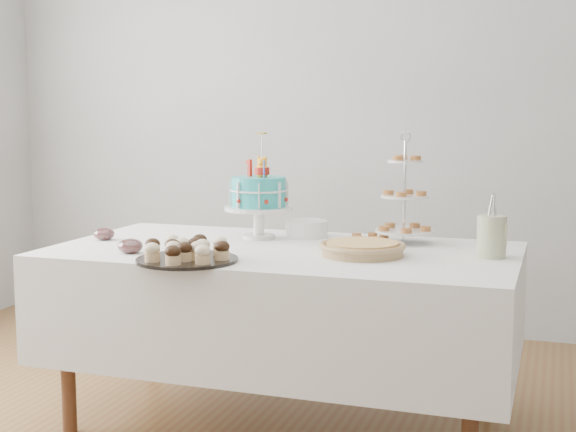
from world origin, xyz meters
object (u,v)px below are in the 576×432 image
(plate_stack, at_px, (307,229))
(pie, at_px, (362,248))
(jam_bowl_a, at_px, (130,246))
(jam_bowl_b, at_px, (104,234))
(cupcake_tray, at_px, (187,250))
(pastry_plate, at_px, (369,239))
(birthday_cake, at_px, (259,210))
(tiered_stand, at_px, (405,197))
(table, at_px, (283,302))
(utensil_pitcher, at_px, (492,235))

(plate_stack, bearing_deg, pie, -48.14)
(jam_bowl_a, relative_size, jam_bowl_b, 1.08)
(cupcake_tray, relative_size, pastry_plate, 1.75)
(birthday_cake, distance_m, tiered_stand, 0.65)
(table, bearing_deg, jam_bowl_a, -150.42)
(cupcake_tray, height_order, plate_stack, cupcake_tray)
(cupcake_tray, height_order, jam_bowl_a, cupcake_tray)
(jam_bowl_a, bearing_deg, plate_stack, 50.03)
(table, height_order, birthday_cake, birthday_cake)
(jam_bowl_b, bearing_deg, pastry_plate, 15.56)
(tiered_stand, bearing_deg, pie, -105.47)
(plate_stack, bearing_deg, jam_bowl_b, -155.36)
(tiered_stand, distance_m, utensil_pitcher, 0.47)
(cupcake_tray, relative_size, tiered_stand, 0.80)
(cupcake_tray, xyz_separation_m, utensil_pitcher, (1.09, 0.46, 0.05))
(table, relative_size, tiered_stand, 3.96)
(cupcake_tray, relative_size, plate_stack, 2.01)
(pie, xyz_separation_m, utensil_pitcher, (0.49, 0.12, 0.06))
(birthday_cake, xyz_separation_m, utensil_pitcher, (1.03, -0.16, -0.04))
(jam_bowl_a, bearing_deg, cupcake_tray, -16.96)
(cupcake_tray, xyz_separation_m, pastry_plate, (0.55, 0.67, -0.03))
(plate_stack, xyz_separation_m, jam_bowl_b, (-0.83, -0.38, -0.01))
(cupcake_tray, bearing_deg, jam_bowl_b, 148.50)
(plate_stack, xyz_separation_m, pastry_plate, (0.31, -0.06, -0.02))
(pastry_plate, relative_size, utensil_pitcher, 0.88)
(tiered_stand, height_order, jam_bowl_b, tiered_stand)
(table, relative_size, jam_bowl_a, 18.99)
(birthday_cake, relative_size, jam_bowl_b, 5.09)
(table, distance_m, plate_stack, 0.43)
(table, distance_m, utensil_pitcher, 0.90)
(table, xyz_separation_m, utensil_pitcher, (0.84, 0.06, 0.32))
(pie, distance_m, tiered_stand, 0.41)
(table, xyz_separation_m, tiered_stand, (0.45, 0.30, 0.43))
(birthday_cake, bearing_deg, pastry_plate, 29.62)
(table, relative_size, pie, 5.57)
(pastry_plate, xyz_separation_m, jam_bowl_a, (-0.85, -0.58, 0.01))
(birthday_cake, relative_size, utensil_pitcher, 1.87)
(utensil_pitcher, bearing_deg, jam_bowl_a, -142.42)
(table, xyz_separation_m, jam_bowl_a, (-0.55, -0.31, 0.26))
(birthday_cake, bearing_deg, plate_stack, 55.16)
(birthday_cake, relative_size, pie, 1.38)
(jam_bowl_a, bearing_deg, pastry_plate, 34.46)
(cupcake_tray, relative_size, utensil_pitcher, 1.53)
(tiered_stand, relative_size, jam_bowl_a, 4.79)
(utensil_pitcher, bearing_deg, birthday_cake, -166.18)
(table, xyz_separation_m, jam_bowl_b, (-0.83, -0.04, 0.25))
(table, distance_m, cupcake_tray, 0.54)
(plate_stack, xyz_separation_m, jam_bowl_a, (-0.54, -0.65, -0.01))
(utensil_pitcher, bearing_deg, table, -153.36)
(cupcake_tray, height_order, pie, cupcake_tray)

